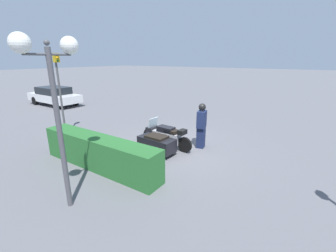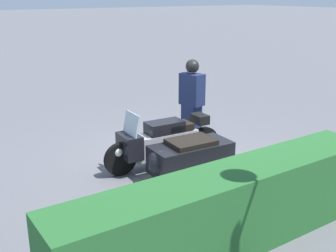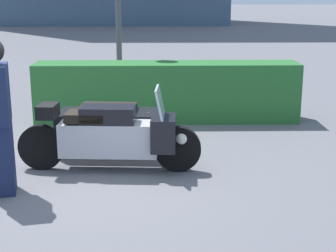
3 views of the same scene
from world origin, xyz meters
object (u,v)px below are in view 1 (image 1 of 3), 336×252
at_px(hedge_bush_curbside, 99,153).
at_px(police_motorcycle, 159,139).
at_px(twin_lamp_post, 51,73).
at_px(traffic_light_near, 59,83).
at_px(parked_car_background, 54,96).
at_px(officer_rider, 201,125).

bearing_deg(hedge_bush_curbside, police_motorcycle, -108.31).
xyz_separation_m(twin_lamp_post, traffic_light_near, (5.20, -3.24, -0.80)).
bearing_deg(twin_lamp_post, hedge_bush_curbside, -61.00).
bearing_deg(hedge_bush_curbside, parked_car_background, -24.38).
distance_m(officer_rider, parked_car_background, 13.57).
distance_m(hedge_bush_curbside, traffic_light_near, 4.84).
bearing_deg(traffic_light_near, hedge_bush_curbside, -26.70).
bearing_deg(officer_rider, parked_car_background, -18.79).
xyz_separation_m(twin_lamp_post, parked_car_background, (12.42, -6.98, -2.50)).
height_order(police_motorcycle, twin_lamp_post, twin_lamp_post).
distance_m(officer_rider, twin_lamp_post, 5.91).
xyz_separation_m(police_motorcycle, parked_car_background, (12.19, -2.82, 0.30)).
bearing_deg(traffic_light_near, parked_car_background, 144.80).
distance_m(twin_lamp_post, traffic_light_near, 6.18).
bearing_deg(police_motorcycle, officer_rider, -133.42).
relative_size(hedge_bush_curbside, twin_lamp_post, 1.20).
bearing_deg(traffic_light_near, twin_lamp_post, -39.77).
bearing_deg(twin_lamp_post, traffic_light_near, -31.95).
bearing_deg(officer_rider, traffic_light_near, 6.72).
bearing_deg(traffic_light_near, officer_rider, 10.78).
relative_size(police_motorcycle, traffic_light_near, 0.65).
distance_m(hedge_bush_curbside, parked_car_background, 12.54).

